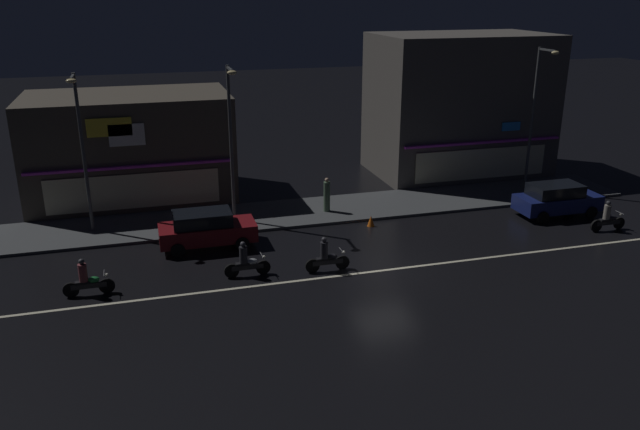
{
  "coord_description": "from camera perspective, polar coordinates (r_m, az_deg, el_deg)",
  "views": [
    {
      "loc": [
        -9.3,
        -22.64,
        11.08
      ],
      "look_at": [
        -1.94,
        3.18,
        1.55
      ],
      "focal_mm": 35.93,
      "sensor_mm": 36.0,
      "label": 1
    }
  ],
  "objects": [
    {
      "name": "motorcycle_following",
      "position": [
        26.41,
        0.57,
        -3.75
      ],
      "size": [
        1.9,
        0.6,
        1.52
      ],
      "rotation": [
        0.0,
        0.0,
        -0.06
      ],
      "color": "black",
      "rests_on": "ground"
    },
    {
      "name": "motorcycle_opposite_lane",
      "position": [
        25.94,
        -20.07,
        -5.47
      ],
      "size": [
        1.9,
        0.6,
        1.52
      ],
      "rotation": [
        0.0,
        0.0,
        0.13
      ],
      "color": "black",
      "rests_on": "ground"
    },
    {
      "name": "streetlamp_east",
      "position": [
        38.02,
        18.63,
        8.98
      ],
      "size": [
        0.44,
        1.64,
        7.93
      ],
      "color": "#47494C",
      "rests_on": "sidewalk_far"
    },
    {
      "name": "ground_plane",
      "position": [
        26.86,
        5.87,
        -4.92
      ],
      "size": [
        140.0,
        140.0,
        0.0
      ],
      "primitive_type": "plane",
      "color": "black"
    },
    {
      "name": "traffic_cone",
      "position": [
        31.58,
        4.55,
        -0.52
      ],
      "size": [
        0.36,
        0.36,
        0.55
      ],
      "primitive_type": "cone",
      "color": "orange",
      "rests_on": "ground"
    },
    {
      "name": "pedestrian_on_sidewalk",
      "position": [
        33.03,
        0.61,
        1.73
      ],
      "size": [
        0.34,
        0.34,
        1.79
      ],
      "rotation": [
        0.0,
        0.0,
        3.23
      ],
      "color": "#4C664C",
      "rests_on": "sidewalk_far"
    },
    {
      "name": "lane_divider_stripe",
      "position": [
        26.86,
        5.87,
        -4.91
      ],
      "size": [
        31.32,
        0.16,
        0.01
      ],
      "primitive_type": "cube",
      "color": "beige",
      "rests_on": "ground"
    },
    {
      "name": "storefront_center_block",
      "position": [
        36.7,
        -16.51,
        5.82
      ],
      "size": [
        10.76,
        6.52,
        5.76
      ],
      "color": "#4C443A",
      "rests_on": "ground"
    },
    {
      "name": "parked_car_near_kerb",
      "position": [
        29.25,
        -10.1,
        -1.2
      ],
      "size": [
        4.3,
        1.98,
        1.67
      ],
      "color": "maroon",
      "rests_on": "ground"
    },
    {
      "name": "motorcycle_lead",
      "position": [
        26.13,
        -6.61,
        -4.16
      ],
      "size": [
        1.9,
        0.6,
        1.52
      ],
      "rotation": [
        0.0,
        0.0,
        0.15
      ],
      "color": "black",
      "rests_on": "ground"
    },
    {
      "name": "streetlamp_west",
      "position": [
        31.14,
        -20.47,
        6.12
      ],
      "size": [
        0.44,
        1.64,
        7.43
      ],
      "color": "#47494C",
      "rests_on": "sidewalk_far"
    },
    {
      "name": "sidewalk_far",
      "position": [
        33.74,
        0.98,
        0.5
      ],
      "size": [
        32.97,
        4.16,
        0.14
      ],
      "primitive_type": "cube",
      "color": "#424447",
      "rests_on": "ground"
    },
    {
      "name": "motorcycle_trailing_far",
      "position": [
        33.78,
        24.26,
        -0.25
      ],
      "size": [
        1.9,
        0.6,
        1.52
      ],
      "rotation": [
        0.0,
        0.0,
        -0.1
      ],
      "color": "black",
      "rests_on": "ground"
    },
    {
      "name": "parked_car_trailing",
      "position": [
        35.01,
        20.34,
        1.34
      ],
      "size": [
        4.3,
        1.98,
        1.67
      ],
      "color": "navy",
      "rests_on": "ground"
    },
    {
      "name": "storefront_left_block",
      "position": [
        41.23,
        12.25,
        9.58
      ],
      "size": [
        10.48,
        6.67,
        8.52
      ],
      "color": "#56514C",
      "rests_on": "ground"
    },
    {
      "name": "streetlamp_mid",
      "position": [
        30.88,
        -7.92,
        7.23
      ],
      "size": [
        0.44,
        1.64,
        7.6
      ],
      "color": "#47494C",
      "rests_on": "sidewalk_far"
    }
  ]
}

